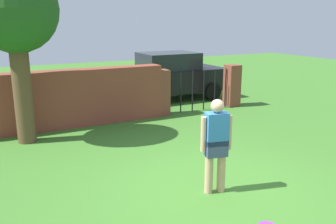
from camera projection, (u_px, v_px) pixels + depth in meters
ground_plane at (214, 190)px, 6.21m from camera, size 40.00×40.00×0.00m
brick_wall at (64, 99)px, 9.65m from camera, size 5.61×0.50×1.57m
tree at (15, 14)px, 7.93m from camera, size 1.94×1.94×4.05m
person at (216, 142)px, 5.92m from camera, size 0.53×0.30×1.62m
fence_gate at (198, 89)px, 11.55m from camera, size 3.12×0.44×1.40m
car at (168, 76)px, 13.08m from camera, size 4.22×1.95×1.72m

